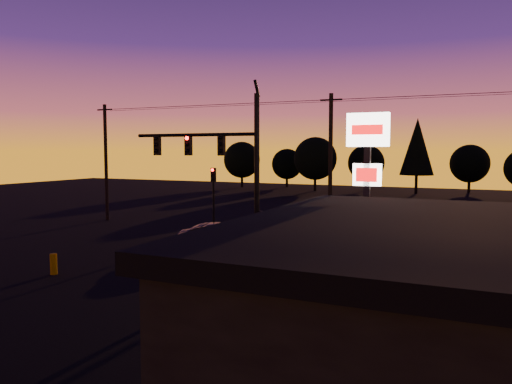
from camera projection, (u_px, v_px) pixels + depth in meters
ground at (181, 288)px, 19.80m from camera, size 120.00×120.00×0.00m
lane_arrow at (212, 280)px, 21.10m from camera, size 1.20×3.10×0.01m
traffic_signal_mast at (225, 162)px, 23.05m from camera, size 6.79×0.52×8.58m
secondary_signal at (213, 191)px, 32.04m from camera, size 0.30×0.31×4.35m
pylon_sign at (367, 166)px, 17.83m from camera, size 1.50×0.28×6.80m
utility_pole_0 at (106, 162)px, 38.76m from camera, size 1.40×0.26×9.00m
utility_pole_1 at (330, 164)px, 31.26m from camera, size 1.40×0.26×9.00m
power_wires at (331, 100)px, 30.93m from camera, size 36.00×1.22×0.07m
bollard at (54, 264)px, 22.01m from camera, size 0.31×0.31×0.92m
tree_0 at (242, 160)px, 73.89m from camera, size 5.36×5.36×6.74m
tree_1 at (287, 164)px, 74.16m from camera, size 4.54×4.54×5.71m
tree_2 at (315, 159)px, 67.06m from camera, size 5.77×5.78×7.26m
tree_3 at (366, 163)px, 68.23m from camera, size 4.95×4.95×6.22m
tree_4 at (417, 147)px, 62.42m from camera, size 4.18×4.18×9.50m
tree_5 at (470, 164)px, 64.63m from camera, size 4.95×4.95×6.22m
car_mid at (220, 238)px, 26.81m from camera, size 4.85×3.16×1.51m
car_right at (382, 244)px, 25.14m from camera, size 5.57×3.06×1.53m
suv_parked at (391, 312)px, 14.54m from camera, size 4.11×6.06×1.54m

